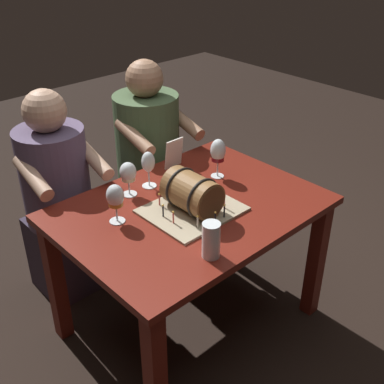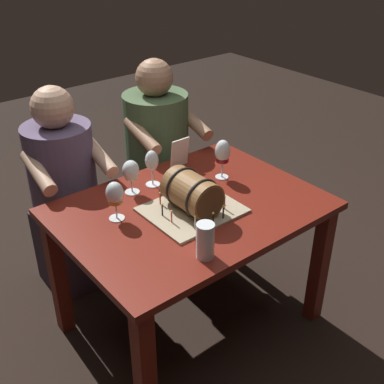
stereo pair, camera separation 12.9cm
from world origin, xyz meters
name	(u,v)px [view 1 (the left image)]	position (x,y,z in m)	size (l,w,h in m)	color
ground_plane	(190,321)	(0.00, 0.00, 0.00)	(8.00, 8.00, 0.00)	black
dining_table	(190,226)	(0.00, 0.00, 0.61)	(1.19, 0.88, 0.72)	maroon
barrel_cake	(192,196)	(-0.02, -0.04, 0.80)	(0.41, 0.35, 0.19)	tan
wine_glass_amber	(115,198)	(-0.32, 0.12, 0.84)	(0.08, 0.08, 0.18)	white
wine_glass_empty	(148,163)	(-0.02, 0.27, 0.85)	(0.07, 0.07, 0.19)	white
wine_glass_white	(128,173)	(-0.14, 0.27, 0.84)	(0.08, 0.08, 0.17)	white
wine_glass_red	(218,152)	(0.30, 0.11, 0.86)	(0.08, 0.08, 0.21)	white
beer_pint	(211,241)	(-0.19, -0.33, 0.79)	(0.07, 0.07, 0.15)	white
menu_card	(174,153)	(0.20, 0.34, 0.80)	(0.11, 0.01, 0.16)	silver
person_seated_left	(59,203)	(-0.30, 0.69, 0.55)	(0.41, 0.49, 1.18)	#372D40
person_seated_right	(149,164)	(0.30, 0.69, 0.58)	(0.43, 0.50, 1.21)	#2A3A24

